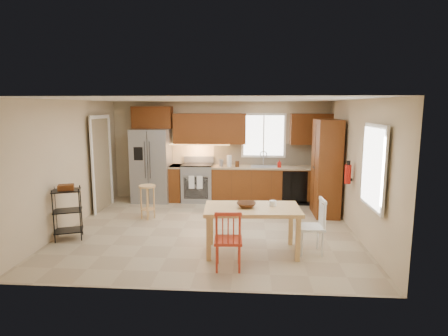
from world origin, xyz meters
TOP-DOWN VIEW (x-y plane):
  - floor at (0.00, 0.00)m, footprint 5.50×5.50m
  - ceiling at (0.00, 0.00)m, footprint 5.50×5.00m
  - wall_back at (0.00, 2.50)m, footprint 5.50×0.02m
  - wall_front at (0.00, -2.50)m, footprint 5.50×0.02m
  - wall_left at (-2.75, 0.00)m, footprint 0.02×5.00m
  - wall_right at (2.75, 0.00)m, footprint 0.02×5.00m
  - refrigerator at (-1.70, 2.12)m, footprint 0.92×0.75m
  - range_stove at (-0.55, 2.19)m, footprint 0.76×0.63m
  - base_cabinet_narrow at (-1.10, 2.20)m, footprint 0.30×0.60m
  - base_cabinet_run at (1.29, 2.20)m, footprint 2.92×0.60m
  - dishwasher at (1.85, 1.91)m, footprint 0.60×0.02m
  - backsplash at (1.29, 2.48)m, footprint 2.92×0.03m
  - upper_over_fridge at (-1.70, 2.33)m, footprint 1.00×0.35m
  - upper_left_block at (-0.25, 2.33)m, footprint 1.80×0.35m
  - upper_right_block at (2.25, 2.33)m, footprint 1.00×0.35m
  - window_back at (1.10, 2.48)m, footprint 1.12×0.04m
  - sink at (1.10, 2.20)m, footprint 0.62×0.46m
  - undercab_glow at (-0.55, 2.30)m, footprint 1.60×0.30m
  - soap_bottle at (1.48, 2.10)m, footprint 0.09×0.09m
  - paper_towel at (0.25, 2.15)m, footprint 0.12×0.12m
  - canister_steel at (0.05, 2.15)m, footprint 0.11×0.11m
  - canister_wood at (0.45, 2.12)m, footprint 0.10×0.10m
  - pantry at (2.43, 1.20)m, footprint 0.50×0.95m
  - fire_extinguisher at (2.63, 0.15)m, footprint 0.12×0.12m
  - window_right at (2.68, -1.15)m, footprint 0.04×1.02m
  - doorway at (-2.67, 1.30)m, footprint 0.04×0.95m
  - dining_table at (0.81, -1.12)m, footprint 1.58×0.94m
  - chair_red at (0.46, -1.77)m, footprint 0.44×0.44m
  - chair_white at (1.76, -1.07)m, footprint 0.44×0.44m
  - table_bowl at (0.72, -1.12)m, footprint 0.33×0.33m
  - table_jar at (1.15, -1.03)m, footprint 0.12×0.12m
  - bar_stool at (-1.40, 0.60)m, footprint 0.41×0.41m
  - utility_cart at (-2.49, -0.73)m, footprint 0.58×0.52m

SIDE VIEW (x-z plane):
  - floor at x=0.00m, z-range 0.00..0.00m
  - bar_stool at x=-1.40m, z-range 0.00..0.73m
  - dining_table at x=0.81m, z-range 0.00..0.75m
  - base_cabinet_narrow at x=-1.10m, z-range 0.00..0.90m
  - base_cabinet_run at x=1.29m, z-range 0.00..0.90m
  - dishwasher at x=1.85m, z-range 0.06..0.84m
  - chair_red at x=0.46m, z-range 0.00..0.90m
  - chair_white at x=1.76m, z-range 0.00..0.90m
  - range_stove at x=-0.55m, z-range 0.00..0.92m
  - utility_cart at x=-2.49m, z-range 0.00..0.95m
  - table_bowl at x=0.72m, z-range 0.72..0.80m
  - table_jar at x=1.15m, z-range 0.72..0.85m
  - sink at x=1.10m, z-range 0.78..0.94m
  - refrigerator at x=-1.70m, z-range 0.00..1.82m
  - canister_wood at x=0.45m, z-range 0.90..1.04m
  - canister_steel at x=0.05m, z-range 0.90..1.08m
  - soap_bottle at x=1.48m, z-range 0.90..1.09m
  - paper_towel at x=0.25m, z-range 0.90..1.18m
  - pantry at x=2.43m, z-range 0.00..2.10m
  - doorway at x=-2.67m, z-range 0.00..2.10m
  - fire_extinguisher at x=2.63m, z-range 0.92..1.28m
  - backsplash at x=1.29m, z-range 0.90..1.45m
  - wall_back at x=0.00m, z-range 0.00..2.50m
  - wall_front at x=0.00m, z-range 0.00..2.50m
  - wall_left at x=-2.75m, z-range 0.00..2.50m
  - wall_right at x=2.75m, z-range 0.00..2.50m
  - undercab_glow at x=-0.55m, z-range 1.43..1.43m
  - window_right at x=2.68m, z-range 0.79..2.11m
  - window_back at x=1.10m, z-range 1.09..2.21m
  - upper_left_block at x=-0.25m, z-range 1.45..2.20m
  - upper_right_block at x=2.25m, z-range 1.45..2.20m
  - upper_over_fridge at x=-1.70m, z-range 1.83..2.38m
  - ceiling at x=0.00m, z-range 2.49..2.51m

